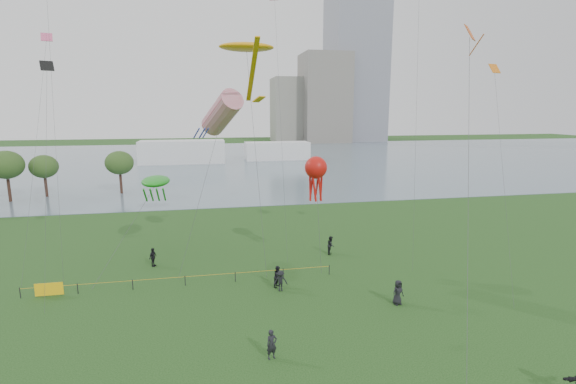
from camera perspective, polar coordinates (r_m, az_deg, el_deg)
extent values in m
plane|color=#163811|center=(24.23, 4.96, -23.70)|extent=(400.00, 400.00, 0.00)
cube|color=slate|center=(120.01, -8.30, 4.38)|extent=(400.00, 120.00, 0.08)
cube|color=slate|center=(204.24, 9.42, 24.02)|extent=(24.00, 24.00, 120.00)
cube|color=slate|center=(188.38, 4.99, 12.63)|extent=(20.00, 20.00, 38.00)
cube|color=gray|center=(190.84, 0.34, 11.15)|extent=(16.00, 18.00, 28.00)
cube|color=white|center=(114.77, -14.23, 5.35)|extent=(22.00, 8.00, 6.00)
cube|color=white|center=(119.26, -1.52, 5.65)|extent=(18.00, 7.00, 5.00)
cylinder|color=#321E17|center=(76.65, -33.82, 0.16)|extent=(0.44, 0.44, 3.54)
ellipsoid|color=#365621|center=(76.12, -34.14, 3.10)|extent=(5.03, 5.03, 4.25)
cylinder|color=#321E17|center=(75.54, -21.87, 1.00)|extent=(0.44, 0.44, 3.24)
ellipsoid|color=#365621|center=(75.04, -22.07, 3.73)|extent=(4.60, 4.60, 3.88)
cylinder|color=#321E17|center=(78.09, -30.17, 0.53)|extent=(0.44, 0.44, 3.06)
ellipsoid|color=#365621|center=(77.63, -30.42, 3.02)|extent=(4.35, 4.35, 3.67)
cylinder|color=black|center=(37.75, -32.78, -11.53)|extent=(0.07, 0.07, 0.85)
cylinder|color=black|center=(36.44, -26.82, -11.71)|extent=(0.07, 0.07, 0.85)
cylinder|color=black|center=(35.55, -20.48, -11.77)|extent=(0.07, 0.07, 0.85)
cylinder|color=black|center=(35.08, -13.89, -11.68)|extent=(0.07, 0.07, 0.85)
cylinder|color=black|center=(35.07, -7.22, -11.43)|extent=(0.07, 0.07, 0.85)
cylinder|color=black|center=(35.52, -0.65, -11.05)|extent=(0.07, 0.07, 0.85)
cylinder|color=black|center=(36.40, 5.66, -10.54)|extent=(0.07, 0.07, 0.85)
cylinder|color=gold|center=(34.96, -13.92, -11.19)|extent=(24.00, 0.03, 0.03)
cube|color=yellow|center=(37.00, -29.87, -11.45)|extent=(2.00, 0.04, 1.00)
imported|color=black|center=(33.73, -1.37, -11.47)|extent=(1.04, 1.07, 1.73)
imported|color=black|center=(33.02, -1.02, -12.06)|extent=(1.13, 0.72, 1.66)
imported|color=black|center=(39.76, -17.99, -8.48)|extent=(0.82, 1.09, 1.72)
imported|color=black|center=(31.92, 14.80, -13.12)|extent=(1.01, 0.78, 1.83)
imported|color=black|center=(24.99, -2.24, -20.12)|extent=(0.72, 0.58, 1.73)
imported|color=black|center=(41.17, 5.89, -7.24)|extent=(1.00, 1.09, 1.80)
cylinder|color=#3F3F42|center=(35.29, -4.32, 4.10)|extent=(0.98, 4.11, 19.07)
ellipsoid|color=orange|center=(37.38, -5.70, 19.12)|extent=(4.68, 2.92, 0.73)
cube|color=orange|center=(32.96, -4.89, 16.02)|extent=(0.36, 6.98, 4.09)
cube|color=orange|center=(29.07, -3.99, 12.55)|extent=(0.95, 0.95, 0.42)
cylinder|color=#3F3F42|center=(35.57, -11.92, -0.51)|extent=(4.12, 2.19, 13.61)
cylinder|color=red|center=(35.98, -9.03, 10.63)|extent=(3.84, 5.25, 3.95)
cylinder|color=#1723A2|center=(34.80, -11.20, 7.90)|extent=(0.60, 1.13, 0.88)
cylinder|color=#1723A2|center=(35.18, -11.66, 7.92)|extent=(0.60, 1.13, 0.88)
cylinder|color=#1723A2|center=(35.04, -12.40, 7.88)|extent=(0.60, 1.13, 0.88)
cylinder|color=#1723A2|center=(34.57, -12.41, 7.84)|extent=(0.60, 1.13, 0.88)
cylinder|color=#1723A2|center=(34.42, -11.66, 7.85)|extent=(0.60, 1.13, 0.88)
cylinder|color=#3F3F42|center=(38.69, -21.20, -4.91)|extent=(4.50, 7.23, 7.31)
ellipsoid|color=#198E1A|center=(41.07, -17.63, 1.43)|extent=(2.56, 4.61, 0.90)
cylinder|color=#198E1A|center=(39.78, -18.94, -0.41)|extent=(0.16, 1.79, 1.54)
cylinder|color=#198E1A|center=(39.71, -18.15, -0.39)|extent=(0.16, 1.79, 1.54)
cylinder|color=#198E1A|center=(39.64, -17.37, -0.36)|extent=(0.16, 1.79, 1.54)
cylinder|color=#198E1A|center=(39.59, -16.58, -0.33)|extent=(0.16, 1.79, 1.54)
cylinder|color=#3F3F42|center=(36.12, 4.21, -3.90)|extent=(0.16, 1.83, 8.97)
sphere|color=red|center=(36.08, 3.84, 3.35)|extent=(1.94, 1.94, 1.94)
cylinder|color=red|center=(36.46, 4.57, 0.88)|extent=(0.18, 0.54, 2.60)
cylinder|color=red|center=(36.80, 4.01, 0.98)|extent=(0.49, 0.36, 2.61)
cylinder|color=red|center=(36.68, 3.25, 0.95)|extent=(0.49, 0.36, 2.61)
cylinder|color=red|center=(36.21, 3.04, 0.82)|extent=(0.18, 0.54, 2.60)
cylinder|color=red|center=(35.85, 3.60, 0.71)|extent=(0.49, 0.36, 2.61)
cylinder|color=red|center=(35.98, 4.37, 0.74)|extent=(0.49, 0.36, 2.61)
cylinder|color=#3F3F42|center=(27.98, 23.47, 1.77)|extent=(7.29, 13.09, 19.46)
cube|color=#D95113|center=(35.57, 23.62, 19.33)|extent=(1.37, 1.37, 1.12)
cylinder|color=#D95113|center=(34.69, 24.36, 17.83)|extent=(0.08, 1.58, 1.35)
cube|color=orange|center=(38.55, 26.41, 14.89)|extent=(0.97, 0.68, 0.76)
cube|color=black|center=(36.77, -30.11, 14.71)|extent=(1.05, 0.91, 0.76)
cube|color=#E5598C|center=(43.85, -30.13, 17.86)|extent=(1.01, 0.76, 0.76)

